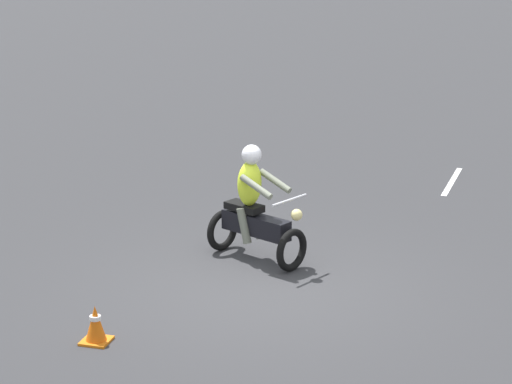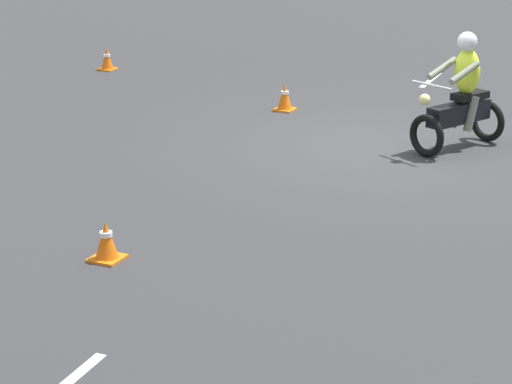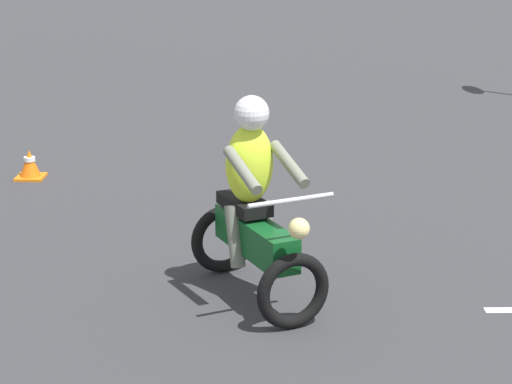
% 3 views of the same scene
% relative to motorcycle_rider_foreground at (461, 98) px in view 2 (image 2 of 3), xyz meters
% --- Properties ---
extents(ground_plane, '(120.00, 120.00, 0.00)m').
position_rel_motorcycle_rider_foreground_xyz_m(ground_plane, '(1.01, 0.40, -0.73)').
color(ground_plane, '#333335').
extents(motorcycle_rider_foreground, '(1.16, 1.53, 1.66)m').
position_rel_motorcycle_rider_foreground_xyz_m(motorcycle_rider_foreground, '(0.00, 0.00, 0.00)').
color(motorcycle_rider_foreground, black).
rests_on(motorcycle_rider_foreground, ground).
extents(traffic_cone_near_left, '(0.32, 0.32, 0.45)m').
position_rel_motorcycle_rider_foreground_xyz_m(traffic_cone_near_left, '(3.16, -0.99, -0.51)').
color(traffic_cone_near_left, orange).
rests_on(traffic_cone_near_left, ground).
extents(traffic_cone_mid_left, '(0.32, 0.32, 0.42)m').
position_rel_motorcycle_rider_foreground_xyz_m(traffic_cone_mid_left, '(7.64, -2.51, -0.52)').
color(traffic_cone_mid_left, orange).
rests_on(traffic_cone_mid_left, ground).
extents(traffic_cone_far_right, '(0.32, 0.32, 0.42)m').
position_rel_motorcycle_rider_foreground_xyz_m(traffic_cone_far_right, '(2.17, 5.68, -0.52)').
color(traffic_cone_far_right, orange).
rests_on(traffic_cone_far_right, ground).
extents(lane_stripe_s, '(0.17, 1.39, 0.01)m').
position_rel_motorcycle_rider_foreground_xyz_m(lane_stripe_s, '(1.67, -4.32, -0.72)').
color(lane_stripe_s, silver).
rests_on(lane_stripe_s, ground).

